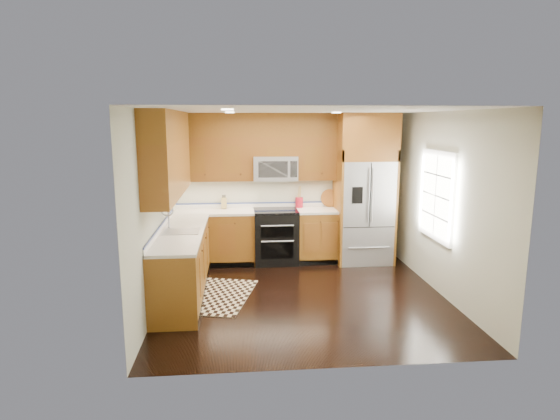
{
  "coord_description": "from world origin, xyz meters",
  "views": [
    {
      "loc": [
        -0.89,
        -6.28,
        2.45
      ],
      "look_at": [
        -0.27,
        0.6,
        1.15
      ],
      "focal_mm": 30.0,
      "sensor_mm": 36.0,
      "label": 1
    }
  ],
  "objects": [
    {
      "name": "base_cabinets",
      "position": [
        -1.23,
        0.9,
        0.45
      ],
      "size": [
        2.85,
        3.0,
        0.9
      ],
      "color": "brown",
      "rests_on": "ground"
    },
    {
      "name": "wall_right",
      "position": [
        2.0,
        0.0,
        1.3
      ],
      "size": [
        0.02,
        4.0,
        2.6
      ],
      "primitive_type": "cube",
      "color": "#B8BCA9",
      "rests_on": "ground"
    },
    {
      "name": "range",
      "position": [
        -0.25,
        1.67,
        0.47
      ],
      "size": [
        0.76,
        0.67,
        0.95
      ],
      "color": "black",
      "rests_on": "ground"
    },
    {
      "name": "countertop",
      "position": [
        -1.09,
        1.01,
        0.92
      ],
      "size": [
        2.86,
        3.01,
        0.04
      ],
      "color": "white",
      "rests_on": "base_cabinets"
    },
    {
      "name": "upper_cabinets",
      "position": [
        -1.15,
        1.09,
        2.02
      ],
      "size": [
        2.85,
        3.0,
        1.15
      ],
      "color": "brown",
      "rests_on": "ground"
    },
    {
      "name": "wall_back",
      "position": [
        0.0,
        2.0,
        1.3
      ],
      "size": [
        4.0,
        0.02,
        2.6
      ],
      "primitive_type": "cube",
      "color": "#B8BCA9",
      "rests_on": "ground"
    },
    {
      "name": "ground",
      "position": [
        0.0,
        0.0,
        0.0
      ],
      "size": [
        4.0,
        4.0,
        0.0
      ],
      "primitive_type": "plane",
      "color": "black",
      "rests_on": "ground"
    },
    {
      "name": "cutting_board",
      "position": [
        0.75,
        1.94,
        0.95
      ],
      "size": [
        0.36,
        0.36,
        0.02
      ],
      "primitive_type": "cylinder",
      "rotation": [
        0.0,
        0.0,
        -0.14
      ],
      "color": "brown",
      "rests_on": "countertop"
    },
    {
      "name": "refrigerator",
      "position": [
        1.3,
        1.63,
        1.3
      ],
      "size": [
        0.98,
        0.75,
        2.6
      ],
      "color": "#B2B2B7",
      "rests_on": "ground"
    },
    {
      "name": "wall_left",
      "position": [
        -2.0,
        0.0,
        1.3
      ],
      "size": [
        0.02,
        4.0,
        2.6
      ],
      "primitive_type": "cube",
      "color": "#B8BCA9",
      "rests_on": "ground"
    },
    {
      "name": "knife_block",
      "position": [
        -1.15,
        1.92,
        1.04
      ],
      "size": [
        0.09,
        0.12,
        0.24
      ],
      "color": "#A18F4E",
      "rests_on": "countertop"
    },
    {
      "name": "sink_faucet",
      "position": [
        -1.73,
        0.23,
        0.99
      ],
      "size": [
        0.54,
        0.44,
        0.37
      ],
      "color": "#B2B2B7",
      "rests_on": "countertop"
    },
    {
      "name": "microwave",
      "position": [
        -0.25,
        1.8,
        1.66
      ],
      "size": [
        0.76,
        0.4,
        0.42
      ],
      "color": "#B2B2B7",
      "rests_on": "ground"
    },
    {
      "name": "window",
      "position": [
        1.98,
        0.2,
        1.4
      ],
      "size": [
        0.04,
        1.1,
        1.3
      ],
      "color": "white",
      "rests_on": "ground"
    },
    {
      "name": "utensil_crock",
      "position": [
        0.19,
        1.91,
        1.07
      ],
      "size": [
        0.16,
        0.16,
        0.38
      ],
      "color": "#A91429",
      "rests_on": "countertop"
    },
    {
      "name": "rug",
      "position": [
        -1.2,
        0.11,
        0.01
      ],
      "size": [
        1.19,
        1.6,
        0.01
      ],
      "primitive_type": "cube",
      "rotation": [
        0.0,
        0.0,
        -0.25
      ],
      "color": "black",
      "rests_on": "ground"
    }
  ]
}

